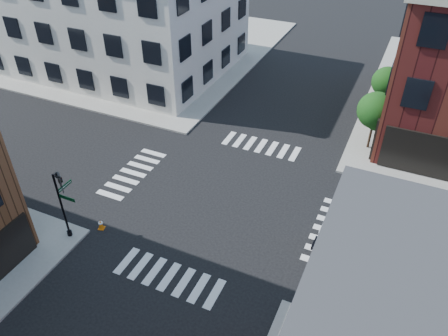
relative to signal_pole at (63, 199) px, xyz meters
name	(u,v)px	position (x,y,z in m)	size (l,w,h in m)	color
ground	(223,199)	(6.72, 6.68, -2.86)	(120.00, 120.00, 0.00)	black
sidewalk_nw	(134,44)	(-14.28, 27.68, -2.78)	(30.00, 30.00, 0.15)	gray
building_nw	(116,11)	(-12.28, 22.68, 2.64)	(22.00, 16.00, 11.00)	silver
tree_near	(376,112)	(14.28, 16.65, 0.30)	(2.69, 2.69, 4.49)	black
tree_far	(387,83)	(14.28, 22.65, 0.02)	(2.43, 2.43, 4.07)	black
signal_pole	(63,199)	(0.00, 0.00, 0.00)	(1.29, 1.24, 4.60)	black
box_truck	(399,252)	(17.49, 4.68, -1.03)	(7.86, 2.64, 3.52)	silver
traffic_cone	(101,224)	(1.16, 1.20, -2.53)	(0.45, 0.45, 0.68)	orange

